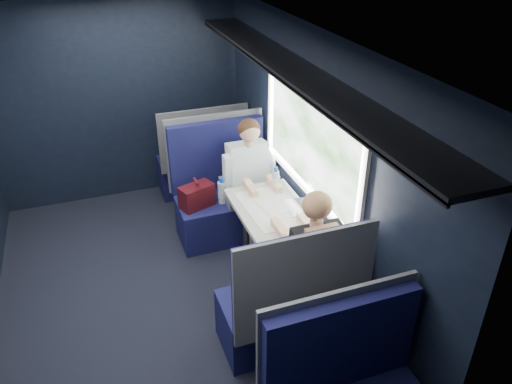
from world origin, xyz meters
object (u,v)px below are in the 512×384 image
object	(u,v)px
man	(251,176)
cup	(276,181)
seat_row_front	(202,162)
woman	(311,255)
seat_bay_near	(222,198)
laptop	(306,201)
bottle_small	(276,179)
seat_bay_far	(289,307)
table	(270,217)

from	to	relation	value
man	cup	world-z (taller)	man
seat_row_front	woman	world-z (taller)	woman
cup	seat_bay_near	bearing A→B (deg)	132.50
seat_bay_near	laptop	world-z (taller)	seat_bay_near
bottle_small	seat_bay_near	bearing A→B (deg)	126.61
seat_bay_near	bottle_small	bearing A→B (deg)	-53.39
bottle_small	laptop	bearing A→B (deg)	-72.78
seat_bay_far	woman	size ratio (longest dim) A/B	0.95
seat_row_front	cup	bearing A→B (deg)	-73.61
laptop	cup	distance (m)	0.48
seat_bay_far	man	xyz separation A→B (m)	(0.25, 1.57, 0.30)
seat_row_front	man	xyz separation A→B (m)	(0.25, -1.10, 0.31)
man	laptop	xyz separation A→B (m)	(0.25, -0.76, 0.08)
table	bottle_small	world-z (taller)	bottle_small
table	seat_row_front	size ratio (longest dim) A/B	0.86
seat_bay_far	laptop	size ratio (longest dim) A/B	3.87
seat_bay_far	table	bearing A→B (deg)	78.22
seat_row_front	laptop	size ratio (longest dim) A/B	3.56
seat_row_front	table	bearing A→B (deg)	-84.20
woman	bottle_small	world-z (taller)	woman
cup	seat_bay_far	bearing A→B (deg)	-107.63
cup	woman	bearing A→B (deg)	-98.06
seat_bay_near	seat_row_front	size ratio (longest dim) A/B	1.09
seat_row_front	woman	xyz separation A→B (m)	(0.25, -2.50, 0.32)
table	man	distance (m)	0.70
seat_bay_near	cup	size ratio (longest dim) A/B	13.70
seat_bay_near	seat_row_front	distance (m)	0.93
table	cup	size ratio (longest dim) A/B	10.88
table	seat_bay_near	world-z (taller)	seat_bay_near
woman	table	bearing A→B (deg)	95.45
table	seat_bay_far	size ratio (longest dim) A/B	0.79
table	woman	distance (m)	0.71
seat_bay_near	cup	distance (m)	0.72
seat_row_front	seat_bay_far	bearing A→B (deg)	-90.00
seat_bay_near	seat_row_front	bearing A→B (deg)	89.19
seat_row_front	cup	distance (m)	1.49
seat_row_front	woman	distance (m)	2.54
bottle_small	cup	distance (m)	0.09
seat_bay_far	laptop	world-z (taller)	seat_bay_far
man	table	bearing A→B (deg)	-95.52
laptop	seat_bay_near	bearing A→B (deg)	118.94
table	laptop	world-z (taller)	laptop
cup	bottle_small	bearing A→B (deg)	-118.83
man	cup	size ratio (longest dim) A/B	14.38
table	laptop	bearing A→B (deg)	-10.72
laptop	bottle_small	distance (m)	0.43
laptop	seat_bay_far	bearing A→B (deg)	-121.57
seat_row_front	man	size ratio (longest dim) A/B	0.88
man	woman	size ratio (longest dim) A/B	1.00
seat_bay_near	bottle_small	size ratio (longest dim) A/B	5.58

